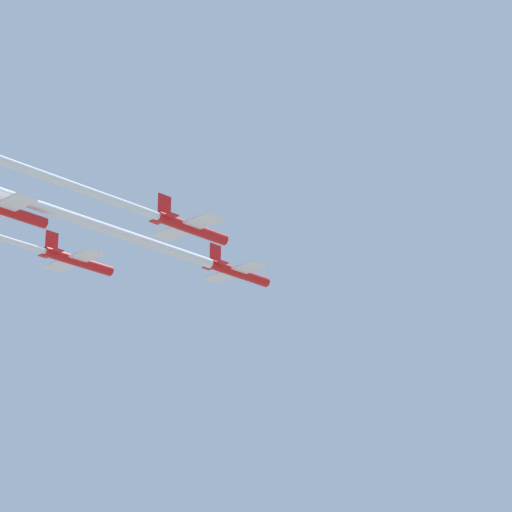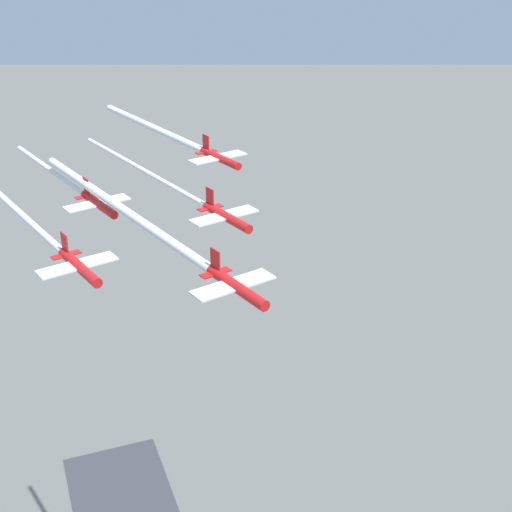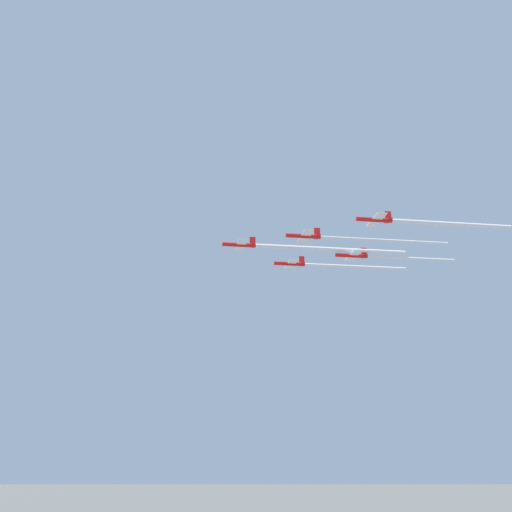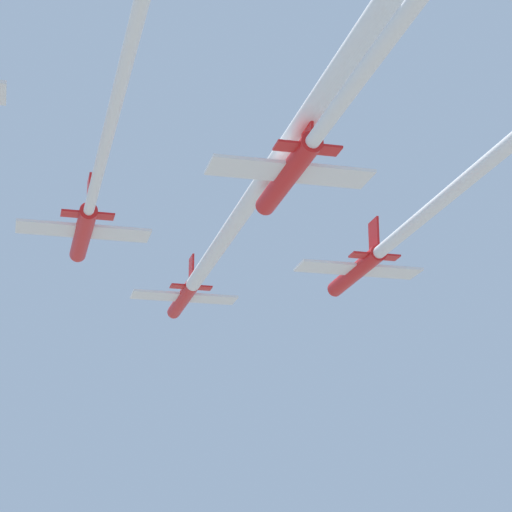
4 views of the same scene
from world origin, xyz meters
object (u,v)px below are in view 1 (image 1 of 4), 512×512
(jet_0, at_px, (237,272))
(jet_4, at_px, (3,209))
(jet_1, at_px, (76,260))
(jet_2, at_px, (189,227))

(jet_0, xyz_separation_m, jet_4, (-36.90, 1.65, -1.89))
(jet_1, bearing_deg, jet_4, -59.53)
(jet_2, distance_m, jet_4, 21.43)
(jet_0, height_order, jet_4, jet_0)
(jet_2, bearing_deg, jet_0, 120.47)
(jet_4, bearing_deg, jet_2, 59.53)
(jet_1, relative_size, jet_2, 1.00)
(jet_4, bearing_deg, jet_1, 120.47)
(jet_0, relative_size, jet_4, 1.00)
(jet_1, bearing_deg, jet_2, -0.00)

